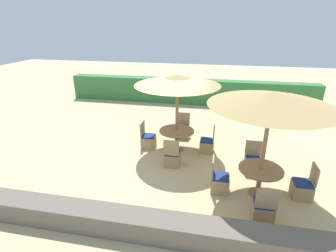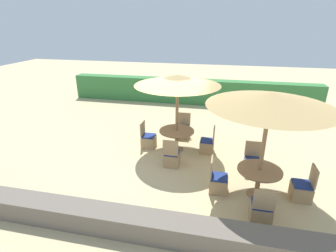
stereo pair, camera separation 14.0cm
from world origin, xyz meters
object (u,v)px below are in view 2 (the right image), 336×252
(parasol_front_right, at_px, (270,100))
(patio_chair_center_south, at_px, (172,158))
(patio_chair_front_right_north, at_px, (252,165))
(round_table_center, at_px, (177,134))
(parasol_center, at_px, (177,80))
(round_table_front_right, at_px, (259,175))
(patio_chair_center_west, at_px, (148,140))
(patio_chair_front_right_south, at_px, (261,211))
(patio_chair_center_east, at_px, (207,145))
(patio_chair_front_right_west, at_px, (218,182))
(patio_chair_center_north, at_px, (183,131))
(patio_chair_front_right_east, at_px, (302,190))

(parasol_front_right, bearing_deg, patio_chair_center_south, 158.27)
(patio_chair_front_right_north, bearing_deg, round_table_center, -22.06)
(parasol_center, relative_size, round_table_center, 2.32)
(patio_chair_front_right_north, distance_m, patio_chair_center_south, 2.37)
(round_table_front_right, distance_m, patio_chair_center_west, 4.05)
(patio_chair_front_right_south, relative_size, parasol_center, 0.34)
(patio_chair_front_right_north, distance_m, round_table_center, 2.62)
(patio_chair_center_east, relative_size, patio_chair_center_west, 1.00)
(round_table_front_right, distance_m, patio_chair_center_south, 2.63)
(patio_chair_front_right_west, xyz_separation_m, patio_chair_front_right_north, (0.93, 1.12, 0.00))
(round_table_center, bearing_deg, parasol_front_right, -39.57)
(patio_chair_front_right_south, distance_m, patio_chair_center_north, 4.74)
(round_table_front_right, relative_size, patio_chair_front_right_south, 1.17)
(patio_chair_front_right_east, distance_m, patio_chair_center_north, 4.64)
(patio_chair_front_right_west, xyz_separation_m, parasol_center, (-1.48, 2.10, 2.16))
(patio_chair_front_right_west, relative_size, patio_chair_center_north, 1.00)
(patio_chair_front_right_north, height_order, parasol_center, parasol_center)
(parasol_front_right, xyz_separation_m, patio_chair_center_west, (-3.48, 2.05, -2.26))
(patio_chair_front_right_west, distance_m, round_table_center, 2.59)
(patio_chair_front_right_north, height_order, patio_chair_center_east, same)
(patio_chair_center_north, height_order, patio_chair_center_south, same)
(parasol_center, xyz_separation_m, patio_chair_center_east, (1.05, 0.05, -2.16))
(round_table_front_right, relative_size, round_table_center, 0.93)
(patio_chair_front_right_north, height_order, patio_chair_front_right_south, same)
(parasol_front_right, bearing_deg, patio_chair_front_right_south, -90.95)
(patio_chair_front_right_west, height_order, patio_chair_center_east, same)
(patio_chair_center_south, bearing_deg, round_table_front_right, -21.73)
(patio_chair_front_right_north, distance_m, patio_chair_center_west, 3.57)
(patio_chair_front_right_north, xyz_separation_m, patio_chair_front_right_south, (0.04, -2.03, 0.00))
(round_table_front_right, bearing_deg, parasol_front_right, 90.00)
(patio_chair_front_right_east, distance_m, patio_chair_front_right_south, 1.48)
(parasol_front_right, distance_m, patio_chair_front_right_west, 2.47)
(patio_chair_front_right_north, relative_size, round_table_center, 0.79)
(patio_chair_center_west, distance_m, patio_chair_center_south, 1.52)
(patio_chair_front_right_south, bearing_deg, patio_chair_center_east, 114.67)
(round_table_front_right, relative_size, patio_chair_front_right_north, 1.17)
(patio_chair_center_north, distance_m, patio_chair_center_south, 2.16)
(patio_chair_center_south, bearing_deg, parasol_center, 92.45)
(patio_chair_front_right_north, xyz_separation_m, patio_chair_center_south, (-2.37, -0.10, 0.00))
(patio_chair_center_north, bearing_deg, patio_chair_front_right_south, 120.30)
(patio_chair_front_right_west, relative_size, patio_chair_front_right_south, 1.00)
(patio_chair_front_right_south, bearing_deg, parasol_front_right, 89.05)
(patio_chair_center_north, bearing_deg, patio_chair_center_west, 45.08)
(parasol_center, distance_m, patio_chair_center_north, 2.42)
(round_table_center, xyz_separation_m, patio_chair_center_south, (0.05, -1.07, -0.33))
(parasol_front_right, height_order, patio_chair_front_right_south, parasol_front_right)
(patio_chair_center_south, bearing_deg, parasol_front_right, -21.73)
(patio_chair_center_north, bearing_deg, patio_chair_center_south, 89.68)
(patio_chair_center_west, distance_m, patio_chair_center_north, 1.52)
(round_table_center, distance_m, patio_chair_center_north, 1.14)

